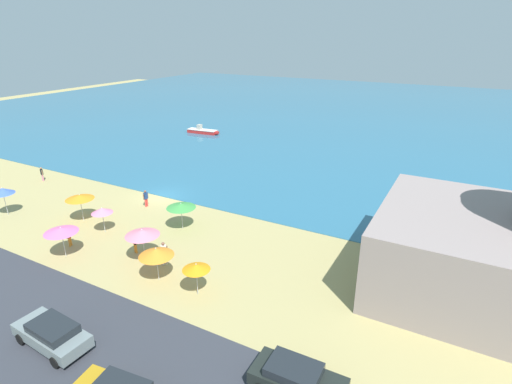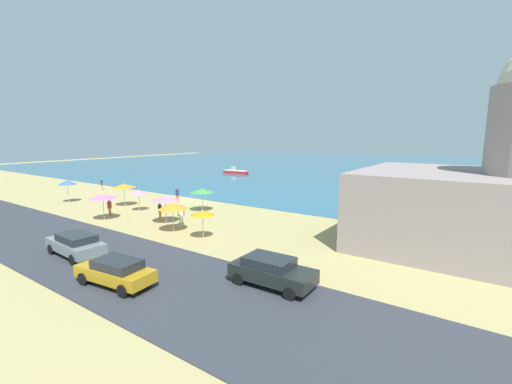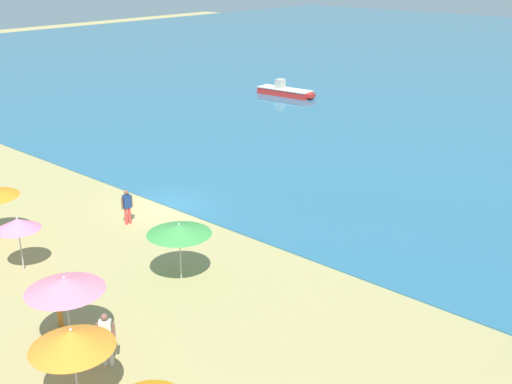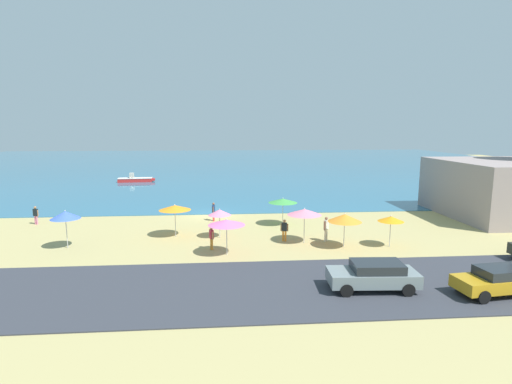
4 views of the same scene
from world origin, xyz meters
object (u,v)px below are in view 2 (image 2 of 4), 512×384
at_px(beach_umbrella_0, 67,182).
at_px(bather_1, 102,184).
at_px(bather_0, 181,214).
at_px(beach_umbrella_3, 202,191).
at_px(bather_4, 160,210).
at_px(harbor_fortress, 493,187).
at_px(beach_umbrella_7, 103,196).
at_px(parked_car_4, 116,271).
at_px(skiff_nearshore, 235,172).
at_px(parked_car_3, 272,271).
at_px(beach_umbrella_1, 139,192).
at_px(bather_3, 177,194).
at_px(beach_umbrella_5, 124,186).
at_px(parked_car_1, 76,244).
at_px(beach_umbrella_4, 173,206).
at_px(beach_umbrella_6, 165,198).
at_px(bather_2, 110,207).
at_px(beach_umbrella_2, 203,213).

xyz_separation_m(beach_umbrella_0, bather_1, (-5.32, 7.28, -1.44)).
bearing_deg(bather_0, beach_umbrella_3, 115.33).
bearing_deg(bather_4, harbor_fortress, 15.39).
xyz_separation_m(beach_umbrella_7, harbor_fortress, (28.62, 9.59, 2.14)).
xyz_separation_m(parked_car_4, skiff_nearshore, (-26.99, 44.01, -0.38)).
relative_size(beach_umbrella_3, parked_car_3, 0.56).
bearing_deg(beach_umbrella_3, parked_car_3, -35.59).
height_order(beach_umbrella_1, parked_car_3, beach_umbrella_1).
distance_m(bather_3, skiff_nearshore, 29.56).
relative_size(beach_umbrella_5, harbor_fortress, 0.19).
relative_size(bather_4, parked_car_1, 0.35).
relative_size(beach_umbrella_4, beach_umbrella_6, 0.96).
distance_m(beach_umbrella_0, beach_umbrella_6, 16.53).
bearing_deg(bather_4, bather_2, -162.59).
bearing_deg(bather_2, parked_car_4, -31.25).
bearing_deg(bather_4, bather_0, -5.04).
distance_m(beach_umbrella_0, bather_4, 15.24).
relative_size(beach_umbrella_3, bather_3, 1.47).
relative_size(bather_2, skiff_nearshore, 0.30).
xyz_separation_m(beach_umbrella_0, parked_car_4, (24.28, -9.85, -1.53)).
bearing_deg(beach_umbrella_0, harbor_fortress, 10.35).
height_order(bather_0, bather_3, bather_0).
height_order(beach_umbrella_6, bather_2, beach_umbrella_6).
height_order(beach_umbrella_7, bather_0, beach_umbrella_7).
bearing_deg(skiff_nearshore, parked_car_4, -58.48).
bearing_deg(beach_umbrella_0, beach_umbrella_4, -4.12).
distance_m(beach_umbrella_0, beach_umbrella_7, 11.20).
relative_size(bather_0, bather_4, 1.12).
bearing_deg(bather_0, beach_umbrella_1, 168.61).
xyz_separation_m(beach_umbrella_4, parked_car_3, (11.74, -3.99, -1.26)).
bearing_deg(parked_car_4, beach_umbrella_4, 121.71).
bearing_deg(bather_2, bather_1, 151.09).
relative_size(beach_umbrella_6, bather_3, 1.53).
distance_m(bather_3, parked_car_4, 22.50).
height_order(beach_umbrella_1, bather_1, beach_umbrella_1).
xyz_separation_m(bather_2, harbor_fortress, (29.65, 8.36, 3.40)).
distance_m(bather_3, parked_car_3, 24.52).
height_order(bather_3, harbor_fortress, harbor_fortress).
xyz_separation_m(beach_umbrella_6, bather_0, (1.67, 0.21, -1.23)).
relative_size(bather_1, bather_2, 0.98).
xyz_separation_m(beach_umbrella_7, skiff_nearshore, (-13.66, 36.52, -1.76)).
bearing_deg(bather_1, beach_umbrella_2, -17.48).
relative_size(beach_umbrella_6, skiff_nearshore, 0.46).
distance_m(beach_umbrella_4, harbor_fortress, 22.37).
bearing_deg(bather_4, bather_1, 161.71).
height_order(beach_umbrella_4, beach_umbrella_7, beach_umbrella_4).
distance_m(beach_umbrella_1, parked_car_1, 13.22).
xyz_separation_m(beach_umbrella_2, parked_car_1, (-3.97, -7.34, -1.15)).
xyz_separation_m(beach_umbrella_2, bather_3, (-12.45, 8.83, -1.05)).
height_order(beach_umbrella_1, bather_2, beach_umbrella_1).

